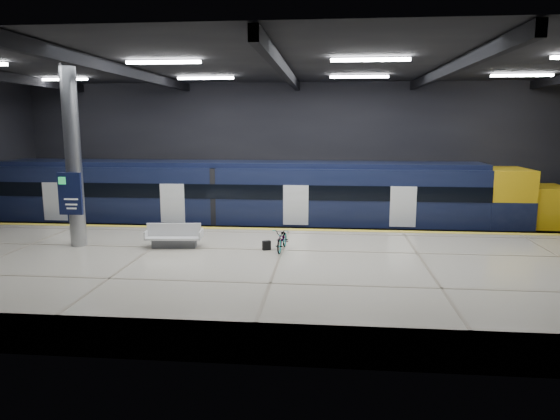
# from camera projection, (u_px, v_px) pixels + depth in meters

# --- Properties ---
(ground) EXTENTS (30.00, 30.00, 0.00)m
(ground) POSITION_uv_depth(u_px,v_px,m) (284.00, 270.00, 19.98)
(ground) COLOR black
(ground) RESTS_ON ground
(room_shell) EXTENTS (30.10, 16.10, 8.05)m
(room_shell) POSITION_uv_depth(u_px,v_px,m) (285.00, 126.00, 19.02)
(room_shell) COLOR black
(room_shell) RESTS_ON ground
(platform) EXTENTS (30.00, 11.00, 1.10)m
(platform) POSITION_uv_depth(u_px,v_px,m) (278.00, 276.00, 17.44)
(platform) COLOR #C0B4A2
(platform) RESTS_ON ground
(safety_strip) EXTENTS (30.00, 0.40, 0.01)m
(safety_strip) POSITION_uv_depth(u_px,v_px,m) (290.00, 229.00, 22.49)
(safety_strip) COLOR yellow
(safety_strip) RESTS_ON platform
(rails) EXTENTS (30.00, 1.52, 0.16)m
(rails) POSITION_uv_depth(u_px,v_px,m) (294.00, 238.00, 25.37)
(rails) COLOR gray
(rails) RESTS_ON ground
(train) EXTENTS (29.40, 2.84, 3.79)m
(train) POSITION_uv_depth(u_px,v_px,m) (274.00, 199.00, 25.12)
(train) COLOR black
(train) RESTS_ON ground
(bench) EXTENTS (2.21, 1.08, 0.94)m
(bench) POSITION_uv_depth(u_px,v_px,m) (174.00, 239.00, 19.21)
(bench) COLOR #595B60
(bench) RESTS_ON platform
(bicycle) EXTENTS (0.73, 1.70, 0.87)m
(bicycle) POSITION_uv_depth(u_px,v_px,m) (282.00, 239.00, 18.70)
(bicycle) COLOR #99999E
(bicycle) RESTS_ON platform
(pannier_bag) EXTENTS (0.35, 0.28, 0.35)m
(pannier_bag) POSITION_uv_depth(u_px,v_px,m) (267.00, 245.00, 18.80)
(pannier_bag) COLOR black
(pannier_bag) RESTS_ON platform
(info_column) EXTENTS (0.90, 0.78, 6.90)m
(info_column) POSITION_uv_depth(u_px,v_px,m) (73.00, 159.00, 18.97)
(info_column) COLOR #9EA0A5
(info_column) RESTS_ON platform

